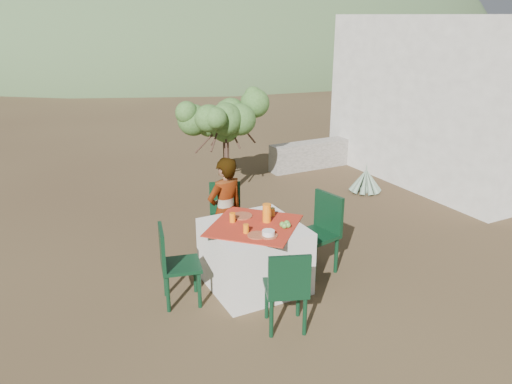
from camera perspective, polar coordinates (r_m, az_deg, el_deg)
ground at (r=6.19m, az=-1.54°, el=-9.32°), size 160.00×160.00×0.00m
table at (r=5.78m, az=-0.20°, el=-7.26°), size 1.30×1.30×0.76m
chair_far at (r=6.68m, az=-3.51°, el=-2.38°), size 0.54×0.54×0.89m
chair_near at (r=4.95m, az=3.58°, el=-10.81°), size 0.53×0.53×0.89m
chair_left at (r=5.46m, az=-9.41°, el=-7.86°), size 0.50×0.50×0.90m
chair_right at (r=6.11m, az=7.43°, el=-4.22°), size 0.53×0.53×0.98m
person at (r=6.17m, az=-3.52°, el=-2.27°), size 0.57×0.44×1.39m
shrub_tree at (r=8.48m, az=-3.32°, el=7.87°), size 1.37×1.34×1.61m
agave at (r=9.07m, az=12.42°, el=1.24°), size 0.58×0.56×0.61m
guesthouse at (r=10.48m, az=22.79°, el=9.92°), size 3.20×4.20×3.00m
stone_wall at (r=10.55m, az=8.14°, el=4.48°), size 2.60×0.35×0.55m
hill_near_right at (r=43.43m, az=-8.10°, el=15.48°), size 48.00×48.00×20.00m
hill_far_right at (r=59.32m, az=3.82°, el=16.68°), size 36.00×36.00×14.00m
plate_far at (r=5.85m, az=-1.60°, el=-2.74°), size 0.24×0.24×0.01m
plate_near at (r=5.35m, az=0.12°, el=-4.96°), size 0.21×0.21×0.01m
glass_far at (r=5.69m, az=-2.70°, el=-2.93°), size 0.07×0.07×0.11m
glass_near at (r=5.40m, az=-1.15°, el=-4.21°), size 0.06×0.06×0.10m
juice_pitcher at (r=5.67m, az=1.24°, el=-2.41°), size 0.10×0.10×0.21m
bowl_plate at (r=5.35m, az=1.42°, el=-4.99°), size 0.20×0.20×0.01m
white_bowl at (r=5.34m, az=1.43°, el=-4.68°), size 0.14×0.14×0.05m
jar_left at (r=5.86m, az=1.88°, el=-2.28°), size 0.06×0.06×0.10m
jar_right at (r=5.89m, az=1.33°, el=-2.10°), size 0.07×0.07×0.10m
napkin_holder at (r=5.78m, az=1.40°, el=-2.65°), size 0.07×0.06×0.08m
fruit_cluster at (r=5.56m, az=3.38°, el=-3.74°), size 0.13×0.12×0.06m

